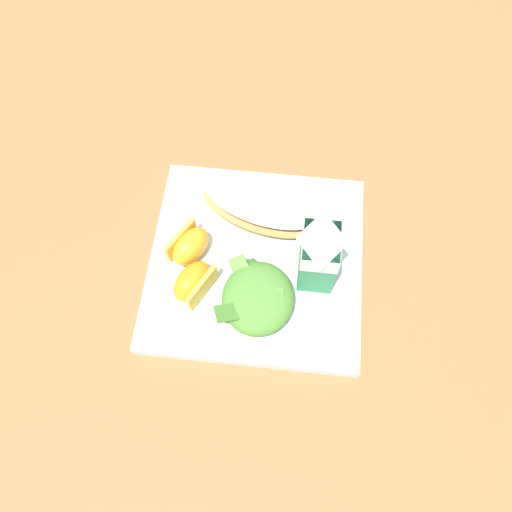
{
  "coord_description": "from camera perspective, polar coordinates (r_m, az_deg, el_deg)",
  "views": [
    {
      "loc": [
        0.3,
        0.03,
        0.63
      ],
      "look_at": [
        0.0,
        0.0,
        0.03
      ],
      "focal_mm": 36.44,
      "sensor_mm": 36.0,
      "label": 1
    }
  ],
  "objects": [
    {
      "name": "white_plate",
      "position": [
        0.7,
        0.0,
        -0.66
      ],
      "size": [
        0.28,
        0.28,
        0.02
      ],
      "primitive_type": "cube",
      "color": "silver",
      "rests_on": "ground"
    },
    {
      "name": "cheesy_pizza_bread",
      "position": [
        0.71,
        0.47,
        5.57
      ],
      "size": [
        0.12,
        0.19,
        0.04
      ],
      "color": "tan",
      "rests_on": "white_plate"
    },
    {
      "name": "orange_wedge_front",
      "position": [
        0.68,
        -7.31,
        1.16
      ],
      "size": [
        0.07,
        0.06,
        0.04
      ],
      "color": "orange",
      "rests_on": "white_plate"
    },
    {
      "name": "ground",
      "position": [
        0.7,
        0.0,
        -0.95
      ],
      "size": [
        3.0,
        3.0,
        0.0
      ],
      "primitive_type": "plane",
      "color": "olive"
    },
    {
      "name": "milk_carton",
      "position": [
        0.63,
        6.97,
        0.43
      ],
      "size": [
        0.06,
        0.04,
        0.11
      ],
      "color": "#2D8451",
      "rests_on": "white_plate"
    },
    {
      "name": "orange_wedge_middle",
      "position": [
        0.66,
        -6.89,
        -2.84
      ],
      "size": [
        0.07,
        0.06,
        0.04
      ],
      "color": "orange",
      "rests_on": "white_plate"
    },
    {
      "name": "green_salad_pile",
      "position": [
        0.64,
        0.19,
        -4.63
      ],
      "size": [
        0.1,
        0.1,
        0.04
      ],
      "color": "#4C8433",
      "rests_on": "white_plate"
    }
  ]
}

